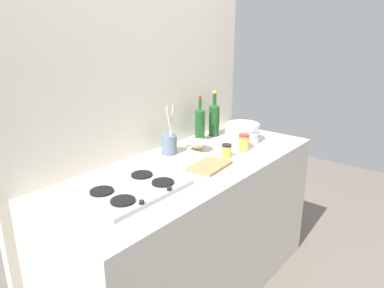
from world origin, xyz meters
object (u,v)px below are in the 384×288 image
Objects in this scene: stovetop_hob at (133,190)px; plate_stack at (242,132)px; cutting_board at (210,166)px; wine_bottle_leftmost at (214,119)px; condiment_jar_rear at (244,143)px; wine_bottle_mid_left at (200,124)px; mixing_bowl at (197,146)px; utensil_crock at (169,143)px; condiment_jar_front at (227,151)px.

stovetop_hob is 1.03m from plate_stack.
plate_stack is at bearing 12.49° from cutting_board.
wine_bottle_leftmost reaches higher than condiment_jar_rear.
cutting_board is at bearing -135.32° from wine_bottle_mid_left.
cutting_board is (-0.54, -0.12, -0.06)m from plate_stack.
utensil_crock reaches higher than mixing_bowl.
condiment_jar_front is (0.02, -0.21, 0.01)m from mixing_bowl.
stovetop_hob is 0.50m from cutting_board.
wine_bottle_mid_left is 2.93× the size of condiment_jar_rear.
stovetop_hob is at bearing 174.29° from condiment_jar_rear.
wine_bottle_leftmost is at bearing 2.15° from utensil_crock.
wine_bottle_leftmost reaches higher than stovetop_hob.
cutting_board is (-0.37, -0.01, -0.05)m from condiment_jar_rear.
mixing_bowl is 1.38× the size of condiment_jar_rear.
condiment_jar_rear reaches higher than stovetop_hob.
condiment_jar_front is at bearing 5.63° from cutting_board.
condiment_jar_rear is at bearing -5.71° from stovetop_hob.
cutting_board is at bearing -10.64° from stovetop_hob.
wine_bottle_mid_left reaches higher than cutting_board.
condiment_jar_front is 0.34× the size of cutting_board.
wine_bottle_mid_left is at bearing 33.88° from mixing_bowl.
condiment_jar_rear is at bearing -4.46° from condiment_jar_front.
utensil_crock is (-0.50, -0.02, -0.06)m from wine_bottle_leftmost.
mixing_bowl is (-0.36, 0.11, -0.03)m from plate_stack.
condiment_jar_rear reaches higher than mixing_bowl.
utensil_crock is at bearing -177.37° from wine_bottle_mid_left.
condiment_jar_rear is at bearing 0.92° from cutting_board.
wine_bottle_leftmost reaches higher than utensil_crock.
cutting_board is at bearing -167.51° from plate_stack.
stovetop_hob is at bearing -163.03° from wine_bottle_mid_left.
stovetop_hob is 0.87m from condiment_jar_rear.
wine_bottle_leftmost is 1.06× the size of utensil_crock.
plate_stack reaches higher than condiment_jar_rear.
wine_bottle_leftmost is at bearing 14.42° from stovetop_hob.
utensil_crock reaches higher than cutting_board.
wine_bottle_leftmost is 3.04× the size of condiment_jar_rear.
mixing_bowl reaches higher than cutting_board.
plate_stack is 0.76× the size of utensil_crock.
condiment_jar_rear reaches higher than cutting_board.
wine_bottle_mid_left reaches higher than utensil_crock.
stovetop_hob is 1.63× the size of utensil_crock.
condiment_jar_rear is at bearing -87.00° from wine_bottle_mid_left.
plate_stack is at bearing -51.89° from wine_bottle_mid_left.
utensil_crock is (-0.51, 0.22, 0.00)m from plate_stack.
utensil_crock is 1.25× the size of cutting_board.
stovetop_hob is at bearing -178.52° from plate_stack.
cutting_board is (-0.53, -0.35, -0.12)m from wine_bottle_leftmost.
mixing_bowl reaches higher than stovetop_hob.
plate_stack is 0.74× the size of wine_bottle_mid_left.
utensil_crock is at bearing 156.97° from plate_stack.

